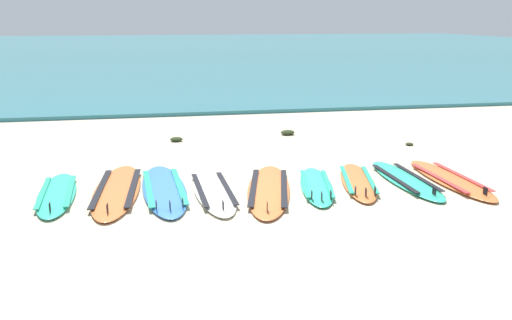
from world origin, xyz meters
name	(u,v)px	position (x,y,z in m)	size (l,w,h in m)	color
ground_plane	(277,196)	(0.00, 0.00, 0.00)	(80.00, 80.00, 0.00)	#C1B599
sea	(178,48)	(0.00, 36.54, 0.05)	(80.00, 60.00, 0.10)	teal
surfboard_0	(57,194)	(-3.11, 0.56, 0.04)	(0.67, 2.10, 0.18)	#2DB793
surfboard_1	(117,190)	(-2.27, 0.59, 0.04)	(0.76, 2.61, 0.18)	orange
surfboard_2	(164,189)	(-1.59, 0.51, 0.04)	(0.79, 2.54, 0.18)	#3875CC
surfboard_3	(213,191)	(-0.88, 0.29, 0.04)	(0.65, 2.23, 0.18)	silver
surfboard_4	(269,189)	(-0.07, 0.21, 0.04)	(1.17, 2.57, 0.18)	orange
surfboard_5	(316,186)	(0.67, 0.25, 0.04)	(0.84, 1.96, 0.18)	#2DB793
surfboard_6	(358,181)	(1.37, 0.34, 0.04)	(0.94, 2.05, 0.18)	orange
surfboard_7	(406,180)	(2.13, 0.29, 0.04)	(0.59, 2.16, 0.18)	#2DB793
surfboard_8	(450,179)	(2.83, 0.19, 0.04)	(0.64, 2.25, 0.18)	orange
seaweed_clump_near_shoreline	(288,132)	(1.12, 3.92, 0.05)	(0.30, 0.24, 0.11)	#2D381E
seaweed_clump_mid_sand	(409,144)	(3.29, 2.52, 0.03)	(0.16, 0.13, 0.06)	#2D381E
seaweed_clump_by_the_boards	(176,139)	(-1.30, 3.72, 0.05)	(0.26, 0.21, 0.09)	#2D381E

